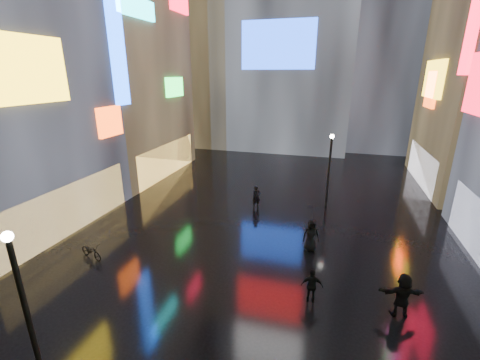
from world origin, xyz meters
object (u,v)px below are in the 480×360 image
at_px(lamp_far, 329,166).
at_px(pedestrian_3, 312,286).
at_px(bicycle, 91,251).
at_px(lamp_near, 24,303).

xyz_separation_m(lamp_far, pedestrian_3, (-0.25, -10.80, -2.18)).
height_order(pedestrian_3, bicycle, pedestrian_3).
xyz_separation_m(lamp_far, bicycle, (-11.41, -10.59, -2.53)).
relative_size(lamp_near, bicycle, 3.32).
bearing_deg(lamp_far, lamp_near, -115.16).
distance_m(lamp_far, pedestrian_3, 11.02).
bearing_deg(bicycle, lamp_far, -30.28).
relative_size(pedestrian_3, bicycle, 0.97).
xyz_separation_m(lamp_near, lamp_far, (7.93, 16.89, 0.00)).
bearing_deg(lamp_far, bicycle, -137.13).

